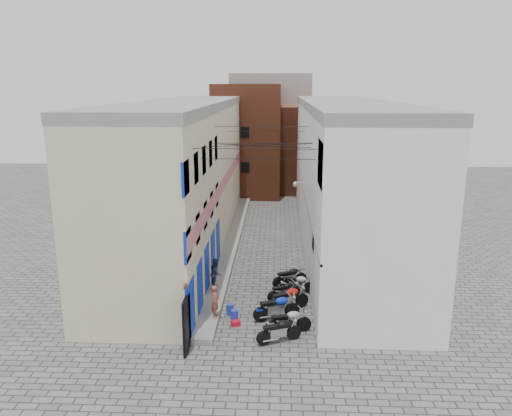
# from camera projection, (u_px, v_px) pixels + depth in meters

# --- Properties ---
(ground) EXTENTS (90.00, 90.00, 0.00)m
(ground) POSITION_uv_depth(u_px,v_px,m) (253.00, 347.00, 19.48)
(ground) COLOR #585653
(ground) RESTS_ON ground
(plinth) EXTENTS (0.90, 26.00, 0.25)m
(plinth) POSITION_uv_depth(u_px,v_px,m) (232.00, 241.00, 32.14)
(plinth) COLOR gray
(plinth) RESTS_ON ground
(building_left) EXTENTS (5.10, 27.00, 9.00)m
(building_left) POSITION_uv_depth(u_px,v_px,m) (185.00, 174.00, 31.17)
(building_left) COLOR beige
(building_left) RESTS_ON ground
(building_right) EXTENTS (5.94, 26.00, 9.00)m
(building_right) POSITION_uv_depth(u_px,v_px,m) (345.00, 175.00, 30.76)
(building_right) COLOR silver
(building_right) RESTS_ON ground
(building_far_brick_left) EXTENTS (6.00, 6.00, 10.00)m
(building_far_brick_left) POSITION_uv_depth(u_px,v_px,m) (247.00, 140.00, 45.50)
(building_far_brick_left) COLOR brown
(building_far_brick_left) RESTS_ON ground
(building_far_brick_right) EXTENTS (5.00, 6.00, 8.00)m
(building_far_brick_right) POSITION_uv_depth(u_px,v_px,m) (301.00, 149.00, 47.46)
(building_far_brick_right) COLOR brown
(building_far_brick_right) RESTS_ON ground
(building_far_concrete) EXTENTS (8.00, 5.00, 11.00)m
(building_far_concrete) POSITION_uv_depth(u_px,v_px,m) (271.00, 129.00, 51.11)
(building_far_concrete) COLOR gray
(building_far_concrete) RESTS_ON ground
(far_shopfront) EXTENTS (2.00, 0.30, 2.40)m
(far_shopfront) POSITION_uv_depth(u_px,v_px,m) (268.00, 187.00, 43.62)
(far_shopfront) COLOR black
(far_shopfront) RESTS_ON ground
(overhead_wires) EXTENTS (5.80, 13.02, 1.32)m
(overhead_wires) POSITION_uv_depth(u_px,v_px,m) (261.00, 142.00, 25.17)
(overhead_wires) COLOR black
(overhead_wires) RESTS_ON ground
(motorcycle_a) EXTENTS (1.97, 1.29, 1.09)m
(motorcycle_a) POSITION_uv_depth(u_px,v_px,m) (279.00, 330.00, 19.69)
(motorcycle_a) COLOR black
(motorcycle_a) RESTS_ON ground
(motorcycle_b) EXTENTS (2.09, 1.19, 1.15)m
(motorcycle_b) POSITION_uv_depth(u_px,v_px,m) (288.00, 320.00, 20.41)
(motorcycle_b) COLOR #A1A1A5
(motorcycle_b) RESTS_ON ground
(motorcycle_c) EXTENTS (2.23, 1.37, 1.23)m
(motorcycle_c) POSITION_uv_depth(u_px,v_px,m) (277.00, 306.00, 21.60)
(motorcycle_c) COLOR #0B28AC
(motorcycle_c) RESTS_ON ground
(motorcycle_d) EXTENTS (2.20, 1.68, 1.25)m
(motorcycle_d) POSITION_uv_depth(u_px,v_px,m) (288.00, 298.00, 22.45)
(motorcycle_d) COLOR #AD110C
(motorcycle_d) RESTS_ON ground
(motorcycle_e) EXTENTS (1.82, 1.24, 1.01)m
(motorcycle_e) POSITION_uv_depth(u_px,v_px,m) (284.00, 290.00, 23.57)
(motorcycle_e) COLOR black
(motorcycle_e) RESTS_ON ground
(motorcycle_f) EXTENTS (1.82, 0.73, 1.02)m
(motorcycle_f) POSITION_uv_depth(u_px,v_px,m) (297.00, 283.00, 24.46)
(motorcycle_f) COLOR #B3B3B8
(motorcycle_f) RESTS_ON ground
(motorcycle_g) EXTENTS (1.98, 1.45, 1.12)m
(motorcycle_g) POSITION_uv_depth(u_px,v_px,m) (290.00, 276.00, 25.20)
(motorcycle_g) COLOR black
(motorcycle_g) RESTS_ON ground
(person_a) EXTENTS (0.39, 0.55, 1.43)m
(person_a) POSITION_uv_depth(u_px,v_px,m) (215.00, 301.00, 21.29)
(person_a) COLOR #9B5038
(person_a) RESTS_ON plinth
(person_b) EXTENTS (0.60, 0.75, 1.52)m
(person_b) POSITION_uv_depth(u_px,v_px,m) (216.00, 273.00, 24.32)
(person_b) COLOR #353950
(person_b) RESTS_ON plinth
(water_jug_near) EXTENTS (0.38, 0.38, 0.51)m
(water_jug_near) POSITION_uv_depth(u_px,v_px,m) (235.00, 316.00, 21.55)
(water_jug_near) COLOR #2433B6
(water_jug_near) RESTS_ON ground
(water_jug_far) EXTENTS (0.41, 0.41, 0.51)m
(water_jug_far) POSITION_uv_depth(u_px,v_px,m) (230.00, 309.00, 22.12)
(water_jug_far) COLOR #223DAE
(water_jug_far) RESTS_ON ground
(red_crate) EXTENTS (0.44, 0.38, 0.23)m
(red_crate) POSITION_uv_depth(u_px,v_px,m) (236.00, 323.00, 21.15)
(red_crate) COLOR red
(red_crate) RESTS_ON ground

